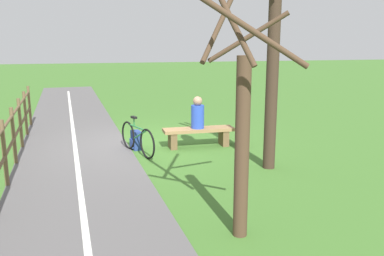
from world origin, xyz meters
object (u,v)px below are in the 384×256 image
at_px(bench, 199,134).
at_px(tree_near_bench, 273,59).
at_px(person_seated, 198,114).
at_px(backpack, 136,140).
at_px(tree_far_right, 241,123).
at_px(bicycle, 137,139).

distance_m(bench, tree_near_bench, 2.99).
distance_m(bench, person_seated, 0.50).
xyz_separation_m(backpack, tree_far_right, (-0.86, 4.86, 1.35)).
relative_size(person_seated, tree_far_right, 0.22).
bearing_deg(backpack, tree_far_right, 100.05).
bearing_deg(person_seated, bicycle, 11.14).
bearing_deg(person_seated, backpack, -3.79).
relative_size(bicycle, tree_near_bench, 0.33).
height_order(bicycle, tree_far_right, tree_far_right).
relative_size(bench, person_seated, 2.22).
bearing_deg(bicycle, bench, 81.11).
relative_size(bicycle, tree_far_right, 0.44).
relative_size(person_seated, tree_near_bench, 0.16).
relative_size(bench, tree_near_bench, 0.36).
xyz_separation_m(bench, tree_near_bench, (-0.96, 2.07, 1.93)).
bearing_deg(tree_near_bench, tree_far_right, 58.33).
height_order(person_seated, tree_far_right, tree_far_right).
bearing_deg(tree_near_bench, bench, -65.10).
xyz_separation_m(bicycle, tree_far_right, (-0.87, 4.46, 1.21)).
distance_m(backpack, tree_near_bench, 3.90).
height_order(bench, tree_far_right, tree_far_right).
xyz_separation_m(backpack, tree_near_bench, (-2.51, 2.18, 2.03)).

